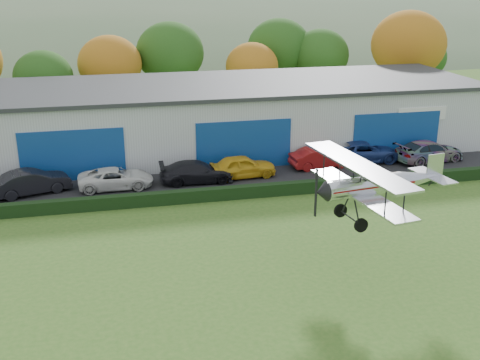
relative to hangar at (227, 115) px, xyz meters
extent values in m
plane|color=#335E1D|center=(-5.00, -27.98, -2.66)|extent=(300.00, 300.00, 0.00)
cube|color=black|center=(-2.00, -6.98, -2.63)|extent=(48.00, 9.00, 0.05)
cube|color=black|center=(-2.00, -11.78, -2.26)|extent=(46.00, 0.60, 0.80)
cube|color=#B2B7BC|center=(0.00, 0.02, -0.16)|extent=(40.00, 12.00, 5.00)
cube|color=#2D3033|center=(0.00, 0.02, 2.49)|extent=(40.60, 12.60, 0.30)
cube|color=navy|center=(-12.00, -6.03, -0.86)|extent=(7.00, 0.12, 3.60)
cube|color=navy|center=(0.00, -6.03, -0.86)|extent=(7.00, 0.12, 3.60)
cube|color=navy|center=(12.00, -6.03, -0.86)|extent=(7.00, 0.12, 3.60)
cylinder|color=#3D2614|center=(-15.00, 10.02, -1.43)|extent=(0.36, 0.36, 2.45)
ellipsoid|color=#1E4C14|center=(-15.00, 10.02, 2.03)|extent=(5.32, 5.32, 4.79)
cylinder|color=#3D2614|center=(-9.00, 12.02, -1.26)|extent=(0.36, 0.36, 2.80)
ellipsoid|color=#A56914|center=(-9.00, 12.02, 2.70)|extent=(6.08, 6.08, 5.47)
cylinder|color=#3D2614|center=(-3.00, 14.02, -1.08)|extent=(0.36, 0.36, 3.15)
ellipsoid|color=#1E4C14|center=(-3.00, 14.02, 3.37)|extent=(6.84, 6.84, 6.16)
cylinder|color=#3D2614|center=(5.00, 12.02, -1.43)|extent=(0.36, 0.36, 2.45)
ellipsoid|color=#A56914|center=(5.00, 12.02, 2.03)|extent=(5.32, 5.32, 4.79)
cylinder|color=#3D2614|center=(13.00, 14.02, -1.26)|extent=(0.36, 0.36, 2.80)
ellipsoid|color=#1E4C14|center=(13.00, 14.02, 2.70)|extent=(6.08, 6.08, 5.47)
cylinder|color=#3D2614|center=(21.00, 10.02, -0.91)|extent=(0.36, 0.36, 3.50)
ellipsoid|color=#A56914|center=(21.00, 10.02, 4.04)|extent=(7.60, 7.60, 6.84)
cylinder|color=#3D2614|center=(25.00, 14.02, -1.43)|extent=(0.36, 0.36, 2.45)
ellipsoid|color=#1E4C14|center=(25.00, 14.02, 2.03)|extent=(5.32, 5.32, 4.79)
cylinder|color=#3D2614|center=(9.00, 16.02, -1.08)|extent=(0.36, 0.36, 3.15)
ellipsoid|color=#1E4C14|center=(9.00, 16.02, 3.37)|extent=(6.84, 6.84, 6.16)
ellipsoid|color=#4C6642|center=(15.00, 112.02, -18.06)|extent=(320.00, 196.00, 56.00)
ellipsoid|color=#4C6642|center=(85.00, 112.02, -12.56)|extent=(240.00, 126.00, 36.00)
imported|color=black|center=(-14.56, -8.16, -1.81)|extent=(5.13, 3.10, 1.60)
imported|color=silver|center=(-9.25, -8.28, -1.92)|extent=(4.93, 2.31, 1.36)
imported|color=black|center=(-3.82, -8.27, -1.87)|extent=(5.12, 2.16, 1.47)
imported|color=gold|center=(-0.55, -7.98, -1.82)|extent=(4.77, 2.24, 1.58)
imported|color=maroon|center=(5.55, -7.09, -1.85)|extent=(4.71, 1.98, 1.51)
imported|color=navy|center=(9.21, -6.42, -1.82)|extent=(5.77, 2.91, 1.56)
imported|color=gray|center=(14.07, -7.49, -1.81)|extent=(5.75, 3.06, 1.59)
cylinder|color=silver|center=(1.73, -22.72, 1.79)|extent=(3.93, 1.43, 0.91)
cone|color=silver|center=(4.73, -22.30, 1.79)|extent=(2.33, 1.21, 0.91)
cone|color=black|center=(-0.43, -23.02, 1.79)|extent=(0.63, 0.97, 0.91)
cube|color=#820705|center=(2.03, -22.68, 1.84)|extent=(4.34, 1.51, 0.06)
cube|color=black|center=(2.23, -22.65, 2.21)|extent=(1.29, 0.77, 0.25)
cube|color=silver|center=(1.53, -22.75, 1.48)|extent=(2.26, 7.39, 0.10)
cube|color=silver|center=(1.33, -22.78, 2.85)|extent=(2.42, 7.80, 0.10)
cylinder|color=black|center=(1.44, -25.42, 2.17)|extent=(0.07, 0.07, 1.32)
cylinder|color=black|center=(2.34, -25.29, 2.17)|extent=(0.07, 0.07, 1.32)
cylinder|color=black|center=(0.71, -20.21, 2.17)|extent=(0.07, 0.07, 1.32)
cylinder|color=black|center=(1.61, -20.08, 2.17)|extent=(0.07, 0.07, 1.32)
cylinder|color=black|center=(1.38, -23.13, 2.50)|extent=(0.09, 0.22, 0.75)
cylinder|color=black|center=(1.28, -22.43, 2.50)|extent=(0.09, 0.22, 0.75)
cylinder|color=black|center=(1.19, -23.23, 0.93)|extent=(0.17, 0.71, 1.24)
cylinder|color=black|center=(1.07, -22.38, 0.93)|extent=(0.17, 0.71, 1.24)
cylinder|color=black|center=(1.13, -22.81, 0.32)|extent=(0.34, 1.91, 0.07)
cylinder|color=black|center=(1.25, -23.71, 0.32)|extent=(0.66, 0.23, 0.65)
cylinder|color=black|center=(1.00, -21.90, 0.32)|extent=(0.66, 0.23, 0.65)
cylinder|color=black|center=(5.43, -22.20, 1.53)|extent=(0.38, 0.11, 0.43)
cube|color=silver|center=(5.43, -22.20, 1.84)|extent=(1.27, 2.73, 0.06)
cube|color=silver|center=(5.53, -22.19, 2.34)|extent=(0.91, 0.19, 1.11)
cube|color=black|center=(-0.70, -23.06, 1.79)|extent=(0.08, 0.13, 2.23)
camera|label=1|loc=(-9.25, -45.81, 10.90)|focal=43.84mm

